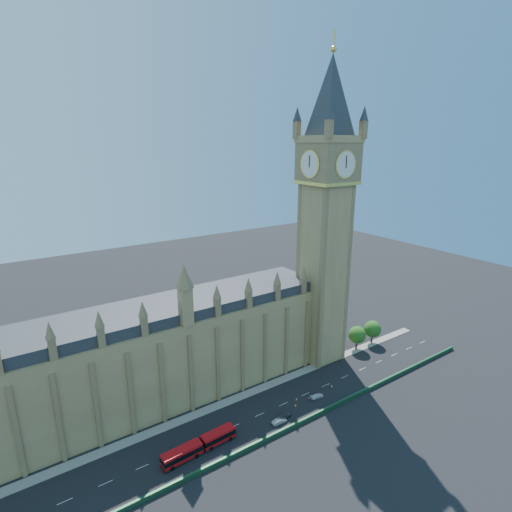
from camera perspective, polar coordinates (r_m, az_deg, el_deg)
ground at (r=112.98m, az=-1.26°, el=-22.40°), size 400.00×400.00×0.00m
palace_westminster at (r=114.17m, az=-18.64°, el=-14.48°), size 120.00×20.00×28.00m
elizabeth_tower at (r=124.28m, az=10.03°, el=8.53°), size 20.59×20.59×105.00m
bridge_parapet at (r=106.84m, az=1.61°, el=-24.62°), size 160.00×0.60×1.20m
kerb_north at (r=119.43m, az=-3.89°, el=-19.98°), size 160.00×3.00×0.16m
tree_east_near at (r=145.99m, az=14.28°, el=-10.78°), size 6.00×6.00×8.50m
tree_east_far at (r=151.57m, az=16.34°, el=-9.91°), size 6.00×6.00×8.50m
red_bus at (r=104.23m, az=-8.08°, el=-25.26°), size 18.75×3.76×3.17m
car_grey at (r=113.41m, az=4.03°, el=-21.82°), size 4.23×1.96×1.40m
car_silver at (r=111.74m, az=3.36°, el=-22.49°), size 4.10×1.63×1.33m
car_white at (r=121.44m, az=8.70°, el=-19.17°), size 4.23×2.08×1.18m
cone_a at (r=119.87m, az=5.82°, el=-19.70°), size 0.58×0.58×0.77m
cone_b at (r=120.65m, az=7.64°, el=-19.50°), size 0.61×0.61×0.80m
cone_c at (r=117.61m, az=5.66°, el=-20.49°), size 0.63×0.63×0.78m
cone_d at (r=126.45m, az=10.76°, el=-17.82°), size 0.56×0.56×0.80m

